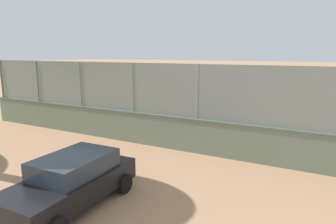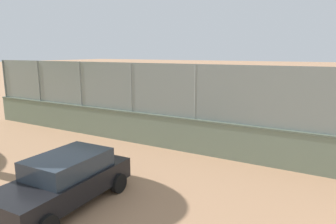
# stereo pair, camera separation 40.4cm
# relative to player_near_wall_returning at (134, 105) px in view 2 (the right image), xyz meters

# --- Properties ---
(ground_plane) EXTENTS (260.00, 260.00, 0.00)m
(ground_plane) POSITION_rel_player_near_wall_returning_xyz_m (-2.18, -8.67, -0.88)
(ground_plane) COLOR tan
(perimeter_wall) EXTENTS (24.24, 0.44, 1.56)m
(perimeter_wall) POSITION_rel_player_near_wall_returning_xyz_m (-5.07, 4.77, -0.09)
(perimeter_wall) COLOR slate
(perimeter_wall) RESTS_ON ground_plane
(fence_panel_on_wall) EXTENTS (23.82, 0.17, 2.38)m
(fence_panel_on_wall) POSITION_rel_player_near_wall_returning_xyz_m (-5.07, 4.77, 1.87)
(fence_panel_on_wall) COLOR gray
(fence_panel_on_wall) RESTS_ON perimeter_wall
(player_near_wall_returning) EXTENTS (0.69, 1.19, 1.50)m
(player_near_wall_returning) POSITION_rel_player_near_wall_returning_xyz_m (0.00, 0.00, 0.00)
(player_near_wall_returning) COLOR black
(player_near_wall_returning) RESTS_ON ground_plane
(player_foreground_swinging) EXTENTS (0.87, 1.05, 1.59)m
(player_foreground_swinging) POSITION_rel_player_near_wall_returning_xyz_m (-6.12, 2.00, 0.05)
(player_foreground_swinging) COLOR #B2B2B2
(player_foreground_swinging) RESTS_ON ground_plane
(sports_ball) EXTENTS (0.15, 0.15, 0.15)m
(sports_ball) POSITION_rel_player_near_wall_returning_xyz_m (-0.84, 1.67, 0.63)
(sports_ball) COLOR #3399D8
(parked_car_black) EXTENTS (2.07, 4.17, 1.49)m
(parked_car_black) POSITION_rel_player_near_wall_returning_xyz_m (-5.45, 10.88, -0.10)
(parked_car_black) COLOR black
(parked_car_black) RESTS_ON ground_plane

